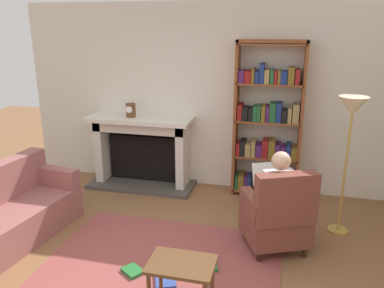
# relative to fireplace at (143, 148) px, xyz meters

# --- Properties ---
(ground) EXTENTS (14.00, 14.00, 0.00)m
(ground) POSITION_rel_fireplace_xyz_m (0.94, -2.30, -0.57)
(ground) COLOR brown
(back_wall) EXTENTS (5.60, 0.10, 2.70)m
(back_wall) POSITION_rel_fireplace_xyz_m (0.94, 0.25, 0.78)
(back_wall) COLOR silver
(back_wall) RESTS_ON ground
(area_rug) EXTENTS (2.40, 1.80, 0.01)m
(area_rug) POSITION_rel_fireplace_xyz_m (0.94, -2.00, -0.57)
(area_rug) COLOR #954643
(area_rug) RESTS_ON ground
(fireplace) EXTENTS (1.60, 0.64, 1.08)m
(fireplace) POSITION_rel_fireplace_xyz_m (0.00, 0.00, 0.00)
(fireplace) COLOR #4C4742
(fireplace) RESTS_ON ground
(mantel_clock) EXTENTS (0.14, 0.14, 0.20)m
(mantel_clock) POSITION_rel_fireplace_xyz_m (-0.13, -0.10, 0.61)
(mantel_clock) COLOR brown
(mantel_clock) RESTS_ON fireplace
(bookshelf) EXTENTS (0.93, 0.32, 2.20)m
(bookshelf) POSITION_rel_fireplace_xyz_m (1.85, 0.03, 0.47)
(bookshelf) COLOR brown
(bookshelf) RESTS_ON ground
(armchair_reading) EXTENTS (0.84, 0.83, 0.97)m
(armchair_reading) POSITION_rel_fireplace_xyz_m (2.07, -1.44, -0.15)
(armchair_reading) COLOR #331E14
(armchair_reading) RESTS_ON ground
(seated_reader) EXTENTS (0.51, 0.60, 1.14)m
(seated_reader) POSITION_rel_fireplace_xyz_m (2.02, -1.33, 0.05)
(seated_reader) COLOR silver
(seated_reader) RESTS_ON ground
(sofa_floral) EXTENTS (0.93, 1.78, 0.85)m
(sofa_floral) POSITION_rel_fireplace_xyz_m (-0.92, -1.98, -0.25)
(sofa_floral) COLOR #985954
(sofa_floral) RESTS_ON ground
(side_table) EXTENTS (0.56, 0.39, 0.48)m
(side_table) POSITION_rel_fireplace_xyz_m (1.31, -2.60, -0.17)
(side_table) COLOR brown
(side_table) RESTS_ON ground
(scattered_books) EXTENTS (0.96, 0.68, 0.04)m
(scattered_books) POSITION_rel_fireplace_xyz_m (1.14, -2.06, -0.54)
(scattered_books) COLOR #267233
(scattered_books) RESTS_ON area_rug
(floor_lamp) EXTENTS (0.32, 0.32, 1.64)m
(floor_lamp) POSITION_rel_fireplace_xyz_m (2.78, -0.85, 0.82)
(floor_lamp) COLOR #B7933F
(floor_lamp) RESTS_ON ground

